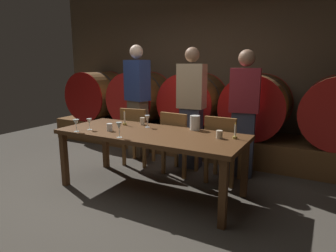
{
  "coord_description": "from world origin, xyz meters",
  "views": [
    {
      "loc": [
        2.0,
        -2.4,
        1.5
      ],
      "look_at": [
        0.36,
        0.57,
        0.79
      ],
      "focal_mm": 31.04,
      "sensor_mm": 36.0,
      "label": 1
    }
  ],
  "objects": [
    {
      "name": "back_wall",
      "position": [
        0.0,
        2.69,
        1.46
      ],
      "size": [
        6.5,
        0.24,
        2.92
      ],
      "primitive_type": "cube",
      "color": "brown",
      "rests_on": "ground"
    },
    {
      "name": "chair_right",
      "position": [
        0.89,
        1.04,
        0.49
      ],
      "size": [
        0.41,
        0.41,
        0.88
      ],
      "rotation": [
        0.0,
        0.0,
        3.13
      ],
      "color": "brown",
      "rests_on": "ground"
    },
    {
      "name": "wine_glass_center_right",
      "position": [
        0.04,
        0.61,
        0.83
      ],
      "size": [
        0.06,
        0.06,
        0.15
      ],
      "color": "white",
      "rests_on": "dining_table"
    },
    {
      "name": "guest_left",
      "position": [
        -0.7,
        1.47,
        0.94
      ],
      "size": [
        0.42,
        0.32,
        1.81
      ],
      "rotation": [
        0.0,
        0.0,
        2.91
      ],
      "color": "brown",
      "rests_on": "ground"
    },
    {
      "name": "wine_barrel_left",
      "position": [
        -1.1,
        2.14,
        0.88
      ],
      "size": [
        0.97,
        0.86,
        0.97
      ],
      "color": "brown",
      "rests_on": "barrel_shelf"
    },
    {
      "name": "wine_barrel_center",
      "position": [
        -0.01,
        2.14,
        0.88
      ],
      "size": [
        0.97,
        0.86,
        0.97
      ],
      "color": "brown",
      "rests_on": "barrel_shelf"
    },
    {
      "name": "guest_right",
      "position": [
        1.04,
        1.44,
        0.87
      ],
      "size": [
        0.41,
        0.29,
        1.7
      ],
      "rotation": [
        0.0,
        0.0,
        3.29
      ],
      "color": "#33384C",
      "rests_on": "ground"
    },
    {
      "name": "guest_center",
      "position": [
        0.29,
        1.4,
        0.9
      ],
      "size": [
        0.39,
        0.26,
        1.75
      ],
      "rotation": [
        0.0,
        0.0,
        3.21
      ],
      "color": "#33384C",
      "rests_on": "ground"
    },
    {
      "name": "cup_right",
      "position": [
        1.03,
        0.51,
        0.77
      ],
      "size": [
        0.07,
        0.07,
        0.09
      ],
      "primitive_type": "cylinder",
      "color": "beige",
      "rests_on": "dining_table"
    },
    {
      "name": "candle_right",
      "position": [
        1.18,
        0.57,
        0.78
      ],
      "size": [
        0.05,
        0.05,
        0.18
      ],
      "color": "olive",
      "rests_on": "dining_table"
    },
    {
      "name": "barrel_shelf",
      "position": [
        0.0,
        2.14,
        0.2
      ],
      "size": [
        5.85,
        0.9,
        0.41
      ],
      "primitive_type": "cube",
      "color": "brown",
      "rests_on": "ground"
    },
    {
      "name": "chair_center",
      "position": [
        0.25,
        1.04,
        0.49
      ],
      "size": [
        0.43,
        0.43,
        0.88
      ],
      "rotation": [
        0.0,
        0.0,
        3.05
      ],
      "color": "brown",
      "rests_on": "ground"
    },
    {
      "name": "wine_glass_far_left",
      "position": [
        -0.56,
        -0.0,
        0.84
      ],
      "size": [
        0.07,
        0.07,
        0.15
      ],
      "color": "silver",
      "rests_on": "dining_table"
    },
    {
      "name": "cup_left",
      "position": [
        -0.24,
        0.22,
        0.77
      ],
      "size": [
        0.07,
        0.07,
        0.09
      ],
      "primitive_type": "cylinder",
      "color": "white",
      "rests_on": "dining_table"
    },
    {
      "name": "ground_plane",
      "position": [
        0.0,
        0.0,
        0.0
      ],
      "size": [
        8.45,
        8.45,
        0.0
      ],
      "primitive_type": "plane",
      "color": "#3F3A33"
    },
    {
      "name": "wine_barrel_right",
      "position": [
        1.06,
        2.14,
        0.88
      ],
      "size": [
        0.97,
        0.86,
        0.97
      ],
      "color": "#513319",
      "rests_on": "barrel_shelf"
    },
    {
      "name": "wine_glass_far_right",
      "position": [
        0.07,
        0.02,
        0.85
      ],
      "size": [
        0.07,
        0.07,
        0.17
      ],
      "color": "silver",
      "rests_on": "dining_table"
    },
    {
      "name": "pitcher",
      "position": [
        0.63,
        0.77,
        0.82
      ],
      "size": [
        0.12,
        0.12,
        0.17
      ],
      "color": "white",
      "rests_on": "dining_table"
    },
    {
      "name": "cup_center",
      "position": [
        -0.1,
        0.71,
        0.78
      ],
      "size": [
        0.06,
        0.06,
        0.1
      ],
      "primitive_type": "cylinder",
      "color": "beige",
      "rests_on": "dining_table"
    },
    {
      "name": "dining_table",
      "position": [
        0.22,
        0.39,
        0.66
      ],
      "size": [
        2.22,
        0.89,
        0.73
      ],
      "color": "#4C2D16",
      "rests_on": "ground"
    },
    {
      "name": "wine_glass_center_left",
      "position": [
        -0.49,
        0.15,
        0.83
      ],
      "size": [
        0.06,
        0.06,
        0.14
      ],
      "color": "silver",
      "rests_on": "dining_table"
    },
    {
      "name": "wine_barrel_far_left",
      "position": [
        -2.17,
        2.14,
        0.88
      ],
      "size": [
        0.97,
        0.86,
        0.97
      ],
      "color": "brown",
      "rests_on": "barrel_shelf"
    },
    {
      "name": "chair_left",
      "position": [
        -0.47,
        1.09,
        0.49
      ],
      "size": [
        0.45,
        0.45,
        0.88
      ],
      "rotation": [
        0.0,
        0.0,
        3.29
      ],
      "color": "brown",
      "rests_on": "ground"
    },
    {
      "name": "candle_left",
      "position": [
        -0.3,
        0.59,
        0.78
      ],
      "size": [
        0.05,
        0.05,
        0.2
      ],
      "color": "olive",
      "rests_on": "dining_table"
    }
  ]
}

